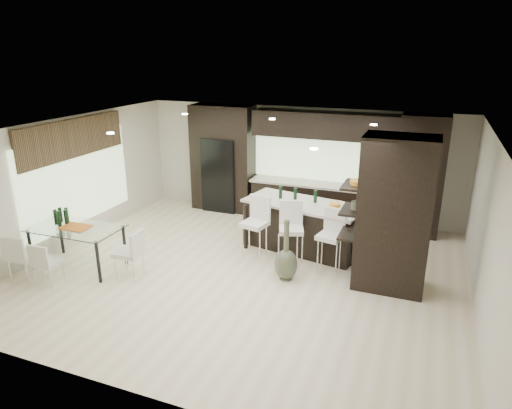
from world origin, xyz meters
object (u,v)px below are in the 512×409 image
at_px(bench, 323,228).
at_px(kitchen_island, 303,226).
at_px(chair_near, 48,265).
at_px(chair_far, 24,259).
at_px(stool_right, 329,248).
at_px(chair_end, 129,256).
at_px(stool_left, 254,235).
at_px(floor_vase, 286,250).
at_px(dining_table, 78,247).
at_px(stool_mid, 291,241).

bearing_deg(bench, kitchen_island, -117.37).
height_order(chair_near, chair_far, chair_far).
distance_m(stool_right, chair_end, 3.72).
xyz_separation_m(stool_left, chair_end, (-1.88, -1.54, -0.10)).
height_order(floor_vase, chair_far, floor_vase).
relative_size(stool_right, dining_table, 0.58).
xyz_separation_m(stool_left, stool_mid, (0.75, 0.00, -0.01)).
distance_m(kitchen_island, chair_far, 5.36).
distance_m(stool_left, floor_vase, 1.01).
xyz_separation_m(stool_left, bench, (1.05, 1.49, -0.26)).
height_order(stool_mid, floor_vase, floor_vase).
relative_size(stool_right, chair_end, 1.16).
distance_m(stool_mid, dining_table, 4.09).
xyz_separation_m(chair_near, chair_far, (-0.53, -0.02, 0.04)).
xyz_separation_m(kitchen_island, floor_vase, (0.09, -1.43, 0.07)).
bearing_deg(stool_right, chair_end, -143.67).
bearing_deg(chair_near, stool_left, 33.42).
relative_size(floor_vase, chair_end, 1.37).
bearing_deg(stool_left, chair_near, -130.75).
xyz_separation_m(stool_left, chair_near, (-3.03, -2.30, -0.14)).
xyz_separation_m(stool_right, chair_far, (-5.07, -2.34, -0.06)).
bearing_deg(stool_mid, chair_end, -168.64).
bearing_deg(stool_mid, chair_near, -167.69).
distance_m(stool_right, floor_vase, 0.89).
bearing_deg(chair_end, chair_far, 109.11).
distance_m(kitchen_island, stool_right, 1.13).
xyz_separation_m(stool_mid, chair_end, (-2.63, -1.54, -0.09)).
bearing_deg(stool_right, chair_near, -141.29).
xyz_separation_m(dining_table, chair_near, (0.00, -0.77, -0.03)).
relative_size(bench, chair_end, 1.58).
xyz_separation_m(stool_mid, floor_vase, (0.09, -0.57, 0.06)).
height_order(dining_table, chair_end, chair_end).
distance_m(stool_mid, chair_near, 4.44).
distance_m(bench, floor_vase, 2.09).
bearing_deg(stool_left, chair_end, -128.59).
height_order(bench, chair_far, chair_far).
xyz_separation_m(kitchen_island, chair_far, (-4.32, -3.18, -0.08)).
xyz_separation_m(bench, chair_far, (-4.61, -3.82, 0.17)).
distance_m(kitchen_island, stool_mid, 0.85).
xyz_separation_m(stool_left, dining_table, (-3.03, -1.54, -0.11)).
relative_size(stool_left, floor_vase, 0.90).
bearing_deg(chair_far, floor_vase, 13.88).
xyz_separation_m(stool_right, chair_near, (-4.54, -2.32, -0.11)).
bearing_deg(chair_near, kitchen_island, 36.05).
bearing_deg(kitchen_island, chair_end, -126.48).
bearing_deg(stool_right, stool_left, -167.83).
relative_size(stool_mid, chair_near, 1.34).
xyz_separation_m(stool_left, chair_far, (-3.57, -2.33, -0.09)).
bearing_deg(stool_mid, kitchen_island, 70.96).
bearing_deg(floor_vase, stool_mid, 98.50).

